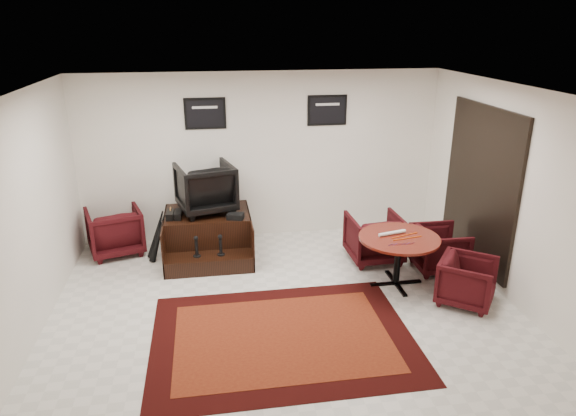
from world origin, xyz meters
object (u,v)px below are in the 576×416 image
at_px(armchair_side, 115,229).
at_px(table_chair_corner, 467,279).
at_px(meeting_table, 399,243).
at_px(table_chair_window, 440,247).
at_px(table_chair_back, 374,235).
at_px(shine_podium, 208,236).
at_px(shine_chair, 205,185).

height_order(armchair_side, table_chair_corner, armchair_side).
height_order(meeting_table, table_chair_window, table_chair_window).
relative_size(meeting_table, table_chair_back, 1.38).
relative_size(shine_podium, armchair_side, 1.66).
distance_m(shine_podium, meeting_table, 3.01).
distance_m(shine_chair, table_chair_corner, 4.09).
bearing_deg(table_chair_window, armchair_side, 75.01).
bearing_deg(armchair_side, shine_chair, 156.81).
height_order(shine_podium, table_chair_back, table_chair_back).
xyz_separation_m(meeting_table, table_chair_back, (-0.07, 0.84, -0.24)).
distance_m(shine_chair, meeting_table, 3.10).
bearing_deg(shine_chair, armchair_side, -20.71).
height_order(meeting_table, table_chair_back, table_chair_back).
xyz_separation_m(shine_chair, table_chair_corner, (3.35, -2.22, -0.77)).
height_order(shine_chair, table_chair_back, shine_chair).
bearing_deg(meeting_table, table_chair_back, 94.45).
bearing_deg(table_chair_back, table_chair_corner, 116.83).
height_order(shine_podium, table_chair_window, table_chair_window).
xyz_separation_m(armchair_side, table_chair_back, (4.03, -0.91, -0.01)).
distance_m(table_chair_back, table_chair_corner, 1.67).
relative_size(shine_chair, meeting_table, 0.77).
bearing_deg(armchair_side, table_chair_back, 150.29).
xyz_separation_m(shine_podium, table_chair_corner, (3.35, -2.08, 0.03)).
bearing_deg(meeting_table, table_chair_window, 24.07).
xyz_separation_m(shine_chair, armchair_side, (-1.47, 0.16, -0.70)).
relative_size(meeting_table, table_chair_corner, 1.60).
distance_m(shine_chair, table_chair_back, 2.75).
bearing_deg(table_chair_corner, table_chair_back, 65.41).
xyz_separation_m(meeting_table, table_chair_window, (0.79, 0.35, -0.27)).
xyz_separation_m(table_chair_window, table_chair_corner, (-0.06, -0.98, -0.02)).
distance_m(table_chair_back, table_chair_window, 0.98).
relative_size(shine_chair, table_chair_window, 1.16).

